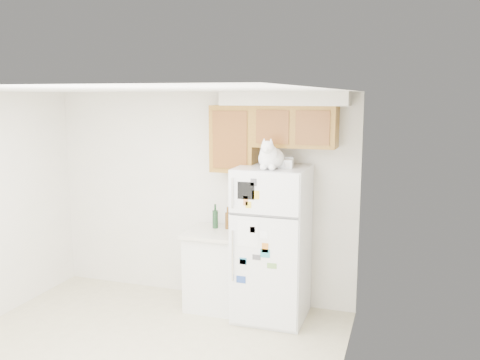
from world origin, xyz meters
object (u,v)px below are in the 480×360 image
at_px(storage_box_front, 286,164).
at_px(storage_box_back, 285,161).
at_px(base_counter, 216,269).
at_px(bottle_amber, 228,218).
at_px(bottle_green, 215,216).
at_px(cat, 271,157).
at_px(refrigerator, 272,244).

bearing_deg(storage_box_front, storage_box_back, 100.48).
distance_m(base_counter, bottle_amber, 0.61).
distance_m(storage_box_back, bottle_green, 1.08).
distance_m(cat, bottle_amber, 1.04).
bearing_deg(bottle_green, storage_box_back, -1.28).
height_order(cat, bottle_amber, cat).
bearing_deg(bottle_green, refrigerator, -14.05).
height_order(refrigerator, storage_box_back, storage_box_back).
relative_size(bottle_green, bottle_amber, 1.09).
distance_m(cat, storage_box_front, 0.20).
relative_size(refrigerator, bottle_amber, 6.50).
bearing_deg(cat, refrigerator, 96.31).
bearing_deg(storage_box_back, storage_box_front, -84.47).
distance_m(storage_box_front, bottle_green, 1.13).
relative_size(storage_box_back, bottle_amber, 0.69).
relative_size(base_counter, storage_box_back, 5.11).
bearing_deg(refrigerator, base_counter, 173.91).
bearing_deg(storage_box_back, bottle_green, 169.04).
relative_size(storage_box_front, bottle_amber, 0.57).
distance_m(bottle_green, bottle_amber, 0.15).
distance_m(refrigerator, bottle_green, 0.79).
height_order(refrigerator, cat, cat).
distance_m(base_counter, cat, 1.55).
bearing_deg(refrigerator, storage_box_front, -6.86).
xyz_separation_m(storage_box_back, storage_box_front, (0.05, -0.18, -0.01)).
xyz_separation_m(base_counter, storage_box_back, (0.79, 0.09, 1.29)).
xyz_separation_m(refrigerator, base_counter, (-0.69, 0.07, -0.39)).
height_order(storage_box_back, storage_box_front, storage_box_back).
bearing_deg(storage_box_back, base_counter, 176.97).
relative_size(refrigerator, storage_box_back, 9.44).
bearing_deg(bottle_green, bottle_amber, 5.05).
height_order(refrigerator, bottle_green, refrigerator).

